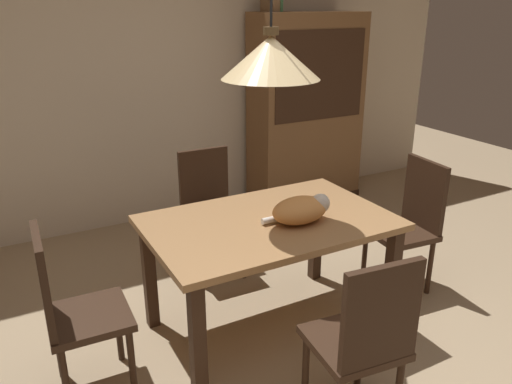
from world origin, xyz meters
The scene contains 10 objects.
ground centered at (0.00, 0.00, 0.00)m, with size 10.00×10.00×0.00m, color tan.
back_wall centered at (0.00, 2.65, 1.45)m, with size 6.40×0.10×2.90m, color beige.
dining_table centered at (-0.04, 0.55, 0.65)m, with size 1.40×0.90×0.75m.
chair_far_back centered at (-0.04, 1.43, 0.51)m, with size 0.41×0.41×0.93m.
chair_near_front centered at (-0.05, -0.33, 0.51)m, with size 0.44×0.44×0.93m.
chair_right_side centered at (1.09, 0.54, 0.51)m, with size 0.43×0.43×0.93m.
chair_left_side centered at (-1.17, 0.55, 0.51)m, with size 0.41×0.41×0.93m.
cat_sleeping centered at (0.11, 0.43, 0.83)m, with size 0.39×0.23×0.16m.
pendant_lamp centered at (-0.04, 0.55, 1.66)m, with size 0.52×0.52×1.30m.
hutch_bookcase centered at (1.40, 2.32, 0.89)m, with size 1.12×0.45×1.85m.
Camera 1 is at (-1.37, -1.75, 1.92)m, focal length 35.26 mm.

